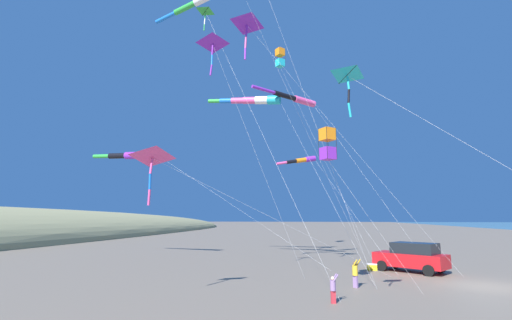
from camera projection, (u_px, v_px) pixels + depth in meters
name	position (u px, v px, depth m)	size (l,w,h in m)	color
ground_plane	(485.00, 286.00, 17.60)	(600.00, 600.00, 0.00)	#756654
parked_car	(411.00, 257.00, 22.35)	(4.58, 3.98, 1.85)	red
cooler_box	(372.00, 267.00, 23.03)	(0.62, 0.42, 0.42)	yellow
person_child_green_jacket	(355.00, 272.00, 17.32)	(0.49, 0.49, 1.39)	#8E6B9E
person_child_grey_jacket	(333.00, 287.00, 14.15)	(0.39, 0.33, 1.16)	#B72833
kite_delta_teal_far_right	(348.00, 76.00, 12.24)	(12.61, 1.28, 8.64)	#1EB7C6
kite_delta_rainbow_low_near	(153.00, 158.00, 14.94)	(11.71, 9.65, 6.40)	#EF4C93
kite_windsock_blue_topmost	(253.00, 100.00, 27.49)	(11.50, 6.82, 13.02)	#1EB7C6
kite_windsock_white_trailing	(302.00, 160.00, 28.90)	(7.99, 6.57, 8.61)	purple
kite_windsock_black_fish_shape	(136.00, 155.00, 30.83)	(21.22, 4.10, 9.26)	orange
kite_delta_purple_drifting	(247.00, 25.00, 26.73)	(14.54, 2.28, 18.67)	purple
kite_delta_striped_overhead	(206.00, 13.00, 21.13)	(7.85, 3.60, 16.01)	green
kite_box_orange_high_right	(328.00, 144.00, 16.57)	(4.44, 1.49, 7.65)	orange
kite_delta_long_streamer_right	(213.00, 45.00, 19.50)	(5.39, 4.01, 13.44)	purple
kite_windsock_checkered_midright	(294.00, 99.00, 27.33)	(11.60, 4.60, 12.95)	#EF4C93
kite_box_long_streamer_left	(280.00, 58.00, 35.52)	(7.99, 6.74, 20.53)	orange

